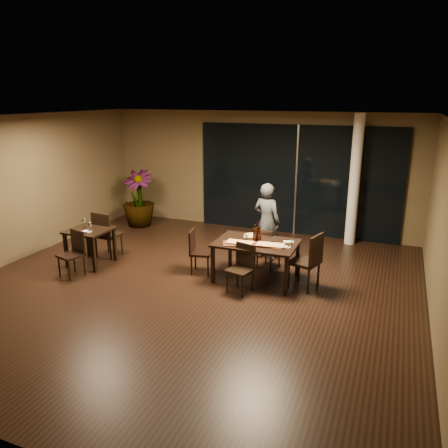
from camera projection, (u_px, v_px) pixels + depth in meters
ground at (190, 288)px, 7.94m from camera, size 8.00×8.00×0.00m
wall_back at (259, 171)px, 11.11m from camera, size 8.00×0.10×3.00m
wall_left at (11, 190)px, 8.97m from camera, size 0.10×8.00×3.00m
ceiling at (185, 117)px, 7.08m from camera, size 8.00×8.00×0.04m
window_panel at (296, 181)px, 10.72m from camera, size 5.00×0.06×2.70m
column at (355, 181)px, 9.90m from camera, size 0.24×0.24×3.00m
main_table at (256, 246)px, 8.10m from camera, size 1.50×1.00×0.75m
side_table at (90, 235)px, 8.89m from camera, size 0.80×0.80×0.75m
chair_main_far at (267, 247)px, 8.66m from camera, size 0.48×0.48×0.84m
chair_main_near at (242, 265)px, 7.70m from camera, size 0.48×0.48×0.86m
chair_main_left at (197, 249)px, 8.50m from camera, size 0.47×0.47×0.86m
chair_main_right at (309, 259)px, 7.74m from camera, size 0.59×0.59×1.04m
chair_side_far at (105, 232)px, 9.29m from camera, size 0.49×0.49×1.01m
chair_side_near at (74, 251)px, 8.38m from camera, size 0.50×0.50×0.88m
diner at (267, 222)px, 9.13m from camera, size 0.63×0.49×1.64m
potted_plant at (138, 199)px, 11.53m from camera, size 0.86×0.86×1.48m
pizza_board_left at (240, 243)px, 7.98m from camera, size 0.69×0.53×0.01m
pizza_board_right at (270, 246)px, 7.85m from camera, size 0.51×0.28×0.01m
oblong_pizza_left at (240, 243)px, 7.98m from camera, size 0.48×0.24×0.02m
oblong_pizza_right at (270, 245)px, 7.85m from camera, size 0.50×0.28×0.02m
round_pizza at (252, 236)px, 8.42m from camera, size 0.32×0.32×0.01m
bottle_a at (255, 233)px, 8.07m from camera, size 0.07×0.07×0.33m
bottle_b at (259, 234)px, 8.07m from camera, size 0.07×0.07×0.30m
bottle_c at (258, 232)px, 8.14m from camera, size 0.07×0.07×0.34m
tumbler_left at (245, 237)px, 8.20m from camera, size 0.08×0.08×0.09m
tumbler_right at (272, 240)px, 8.09m from camera, size 0.07×0.07×0.08m
napkin_near at (285, 247)px, 7.80m from camera, size 0.20×0.15×0.01m
napkin_far at (289, 242)px, 8.07m from camera, size 0.20×0.15×0.01m
wine_glass_a at (84, 223)px, 8.94m from camera, size 0.09×0.09×0.20m
wine_glass_b at (90, 227)px, 8.72m from camera, size 0.08×0.08×0.17m
side_napkin at (87, 231)px, 8.69m from camera, size 0.20×0.15×0.01m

